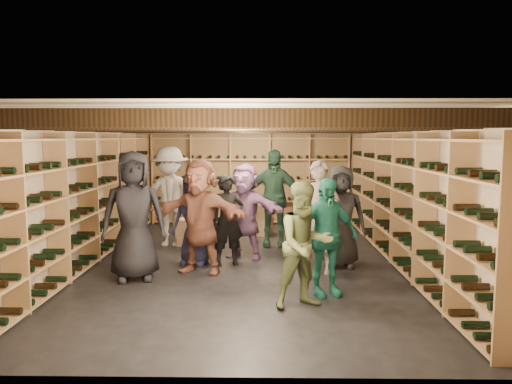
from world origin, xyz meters
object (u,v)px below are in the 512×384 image
at_px(person_0, 134,216).
at_px(crate_loose, 238,230).
at_px(crate_stack_right, 259,219).
at_px(person_7, 319,217).
at_px(person_4, 325,237).
at_px(person_12, 341,216).
at_px(person_5, 200,216).
at_px(person_10, 273,198).
at_px(person_9, 170,197).
at_px(person_6, 195,218).
at_px(person_11, 245,211).
at_px(crate_stack_left, 191,232).
at_px(person_2, 305,245).
at_px(person_1, 228,220).

bearing_deg(person_0, crate_loose, 55.42).
bearing_deg(crate_stack_right, person_7, -72.10).
bearing_deg(person_4, person_12, 56.16).
distance_m(person_4, person_5, 2.10).
bearing_deg(person_10, person_5, -118.42).
height_order(crate_loose, person_9, person_9).
bearing_deg(crate_loose, person_10, -56.46).
bearing_deg(person_6, crate_stack_right, 84.72).
distance_m(person_0, person_11, 2.06).
bearing_deg(person_4, person_10, 83.94).
height_order(person_4, person_5, person_5).
distance_m(crate_stack_right, crate_loose, 0.53).
xyz_separation_m(person_9, person_12, (3.03, -1.49, -0.13)).
xyz_separation_m(crate_stack_left, person_5, (0.43, -1.91, 0.63)).
bearing_deg(person_12, person_4, -103.09).
height_order(crate_stack_right, person_0, person_0).
relative_size(person_5, person_12, 1.08).
distance_m(person_9, person_12, 3.38).
xyz_separation_m(person_10, person_12, (1.06, -1.51, -0.11)).
xyz_separation_m(person_2, person_5, (-1.48, 1.56, 0.11)).
relative_size(person_7, person_12, 1.06).
bearing_deg(person_0, person_10, 34.66).
bearing_deg(person_11, crate_stack_left, 159.40).
bearing_deg(crate_stack_left, person_2, -61.14).
distance_m(crate_stack_right, person_9, 2.09).
bearing_deg(crate_stack_right, person_1, -100.89).
bearing_deg(crate_stack_left, person_0, -101.93).
distance_m(crate_loose, person_12, 3.27).
relative_size(person_1, person_11, 0.90).
height_order(person_6, person_9, person_9).
xyz_separation_m(crate_stack_right, crate_loose, (-0.46, 0.07, -0.25)).
distance_m(person_0, person_12, 3.23).
height_order(crate_stack_right, person_12, person_12).
bearing_deg(crate_stack_left, person_1, -60.77).
bearing_deg(person_0, person_12, 0.94).
bearing_deg(person_12, crate_stack_right, 120.46).
xyz_separation_m(crate_stack_left, crate_stack_right, (1.30, 1.05, 0.08)).
relative_size(crate_stack_right, person_5, 0.39).
relative_size(person_1, person_6, 0.97).
xyz_separation_m(crate_stack_right, person_5, (-0.87, -2.96, 0.54)).
bearing_deg(person_2, person_11, 86.68).
bearing_deg(person_7, person_1, -177.98).
height_order(crate_stack_right, person_10, person_10).
distance_m(person_4, person_12, 1.56).
bearing_deg(person_10, person_7, -67.71).
bearing_deg(crate_stack_right, person_10, -74.96).
bearing_deg(crate_stack_right, person_9, -147.58).
bearing_deg(crate_stack_right, person_0, -118.01).
height_order(person_9, person_10, person_9).
relative_size(person_0, person_6, 1.24).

